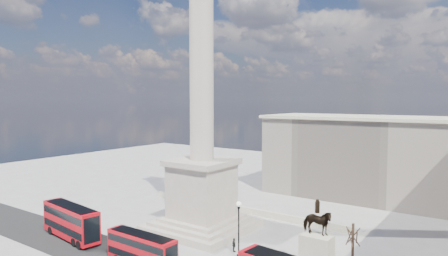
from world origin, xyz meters
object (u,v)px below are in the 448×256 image
at_px(victorian_lamp, 239,225).
at_px(nelsons_column, 202,146).
at_px(pedestrian_crossing, 234,245).
at_px(red_bus_a, 71,221).
at_px(red_bus_b, 142,249).
at_px(equestrian_statue, 317,249).

bearing_deg(victorian_lamp, nelsons_column, 149.65).
bearing_deg(pedestrian_crossing, red_bus_a, 58.90).
bearing_deg(red_bus_b, nelsons_column, 101.19).
distance_m(red_bus_a, red_bus_b, 15.42).
bearing_deg(red_bus_a, equestrian_statue, 22.63).
bearing_deg(red_bus_a, pedestrian_crossing, 30.85).
distance_m(victorian_lamp, pedestrian_crossing, 4.08).
distance_m(nelsons_column, victorian_lamp, 15.34).
distance_m(red_bus_b, pedestrian_crossing, 12.10).
bearing_deg(victorian_lamp, pedestrian_crossing, 138.59).
relative_size(red_bus_a, victorian_lamp, 1.67).
relative_size(nelsons_column, victorian_lamp, 6.83).
bearing_deg(equestrian_statue, red_bus_b, -151.44).
bearing_deg(red_bus_b, victorian_lamp, 47.43).
relative_size(red_bus_b, victorian_lamp, 1.36).
xyz_separation_m(red_bus_b, victorian_lamp, (8.15, 8.66, 2.20)).
bearing_deg(red_bus_b, red_bus_a, 177.74).
bearing_deg(nelsons_column, equestrian_statue, -14.31).
height_order(red_bus_b, victorian_lamp, victorian_lamp).
bearing_deg(pedestrian_crossing, equestrian_statue, -146.41).
relative_size(equestrian_statue, pedestrian_crossing, 4.77).
distance_m(nelsons_column, pedestrian_crossing, 15.90).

